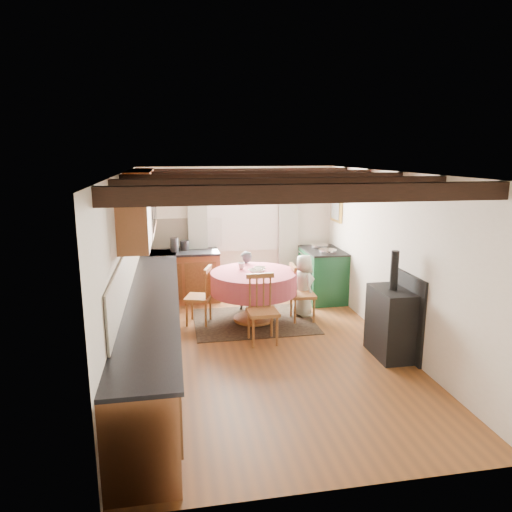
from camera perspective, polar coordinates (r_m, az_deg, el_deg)
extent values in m
cube|color=brown|center=(6.52, 1.27, -11.44)|extent=(3.60, 5.50, 0.00)
cube|color=white|center=(5.97, 1.38, 10.13)|extent=(3.60, 5.50, 0.00)
cube|color=silver|center=(8.79, -2.25, 3.03)|extent=(3.60, 0.00, 2.40)
cube|color=silver|center=(3.62, 10.21, -11.32)|extent=(3.60, 0.00, 2.40)
cube|color=silver|center=(6.05, -15.64, -1.81)|extent=(0.00, 5.50, 2.40)
cube|color=silver|center=(6.72, 16.54, -0.45)|extent=(0.00, 5.50, 2.40)
cube|color=black|center=(4.04, 7.12, 7.60)|extent=(3.60, 0.16, 0.16)
cube|color=black|center=(5.00, 3.70, 8.60)|extent=(3.60, 0.16, 0.16)
cube|color=black|center=(5.97, 1.38, 9.26)|extent=(3.60, 0.16, 0.16)
cube|color=black|center=(6.95, -0.30, 9.73)|extent=(3.60, 0.16, 0.16)
cube|color=black|center=(7.94, -1.56, 10.08)|extent=(3.60, 0.16, 0.16)
cube|color=beige|center=(6.34, -15.22, -1.14)|extent=(0.02, 4.50, 0.55)
cube|color=beige|center=(8.69, -8.78, 2.79)|extent=(1.40, 0.02, 0.55)
cube|color=brown|center=(6.25, -12.46, -8.48)|extent=(0.60, 5.30, 0.88)
cube|color=brown|center=(8.58, -8.90, -2.54)|extent=(1.30, 0.60, 0.88)
cube|color=black|center=(6.10, -12.48, -4.43)|extent=(0.64, 5.30, 0.04)
cube|color=black|center=(8.45, -9.00, 0.43)|extent=(1.30, 0.64, 0.04)
cube|color=brown|center=(7.09, -13.76, 6.51)|extent=(0.34, 1.80, 0.90)
cube|color=brown|center=(5.61, -14.60, 4.44)|extent=(0.34, 0.90, 0.70)
cube|color=white|center=(8.74, -1.61, 5.63)|extent=(1.34, 0.03, 1.54)
cube|color=white|center=(8.74, -1.62, 5.63)|extent=(1.20, 0.01, 1.40)
cube|color=silver|center=(8.64, -7.09, 2.11)|extent=(0.35, 0.10, 2.10)
cube|color=silver|center=(8.89, 3.92, 2.47)|extent=(0.35, 0.10, 2.10)
cylinder|color=black|center=(8.60, -1.55, 9.53)|extent=(2.00, 0.03, 0.03)
cube|color=gold|center=(8.72, 9.81, 6.10)|extent=(0.04, 0.50, 0.60)
cylinder|color=silver|center=(8.90, 4.49, 6.37)|extent=(0.30, 0.02, 0.30)
cube|color=black|center=(7.56, -0.27, -7.94)|extent=(1.89, 1.47, 0.01)
imported|color=#3A4549|center=(7.99, -1.27, -2.99)|extent=(0.41, 0.30, 1.03)
imported|color=beige|center=(7.72, 5.81, -3.60)|extent=(0.41, 0.55, 1.03)
imported|color=silver|center=(7.24, 0.04, -1.88)|extent=(0.31, 0.31, 0.06)
imported|color=silver|center=(7.37, 0.45, -1.60)|extent=(0.28, 0.28, 0.06)
imported|color=silver|center=(7.49, -1.79, -1.21)|extent=(0.14, 0.14, 0.10)
cylinder|color=#262628|center=(8.42, -9.93, 1.36)|extent=(0.15, 0.15, 0.25)
cylinder|color=#262628|center=(8.53, -8.70, 1.30)|extent=(0.16, 0.16, 0.18)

